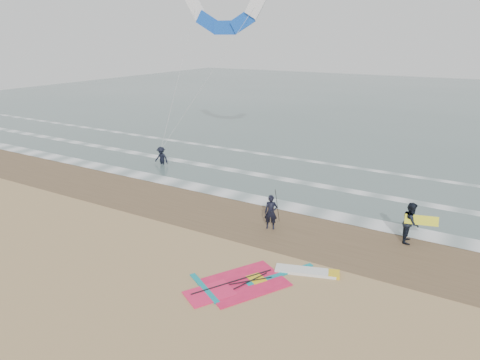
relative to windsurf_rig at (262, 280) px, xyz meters
The scene contains 11 objects.
ground 2.12m from the windsurf_rig, 139.30° to the right, with size 120.00×120.00×0.00m, color tan.
sea_water 46.65m from the windsurf_rig, 91.97° to the left, with size 120.00×80.00×0.02m, color #47605E.
wet_sand_band 4.89m from the windsurf_rig, 109.17° to the left, with size 120.00×5.00×0.01m, color brown.
foam_waterline 9.20m from the windsurf_rig, 100.05° to the left, with size 120.00×9.15×0.02m.
windsurf_rig is the anchor object (origin of this frame).
person_standing 4.45m from the windsurf_rig, 112.35° to the left, with size 0.58×0.38×1.58m, color black.
person_walking 7.08m from the windsurf_rig, 56.17° to the left, with size 0.85×0.66×1.75m, color black.
person_wading 15.59m from the windsurf_rig, 143.18° to the left, with size 1.02×0.59×1.58m, color black.
held_pole 4.43m from the windsurf_rig, 108.64° to the left, with size 0.17×0.86×1.82m.
carried_kiteboard 7.26m from the windsurf_rig, 53.08° to the left, with size 1.30×0.51×0.39m.
surf_kite 19.48m from the windsurf_rig, 126.43° to the left, with size 6.25×4.64×9.97m.
Camera 1 is at (7.62, -10.36, 8.23)m, focal length 32.00 mm.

